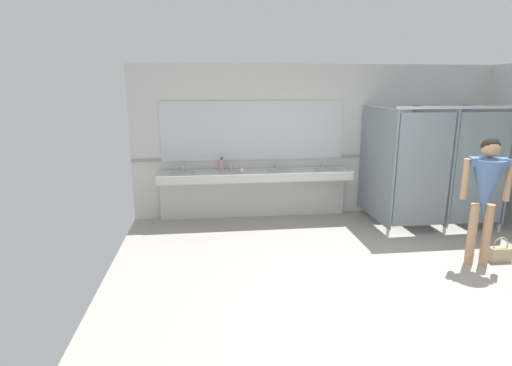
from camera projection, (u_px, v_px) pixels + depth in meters
ground_plane at (394, 297)px, 4.60m from camera, size 6.71×6.69×0.10m
wall_back at (322, 141)px, 7.28m from camera, size 6.71×0.12×2.65m
wall_back_tile_band at (323, 157)px, 7.28m from camera, size 6.71×0.01×0.06m
vanity_counter at (255, 183)px, 7.04m from camera, size 3.28×0.54×0.99m
mirror_panel at (254, 131)px, 7.01m from camera, size 3.18×0.02×1.01m
bathroom_stalls at (436, 164)px, 6.62m from camera, size 1.94×1.36×1.99m
person_standing at (486, 186)px, 5.10m from camera, size 0.56×0.50×1.67m
handbag at (500, 253)px, 5.41m from camera, size 0.29×0.14×0.34m
soap_dispenser at (222, 165)px, 6.97m from camera, size 0.07×0.07×0.22m
paper_cup at (242, 170)px, 6.74m from camera, size 0.07×0.07×0.09m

